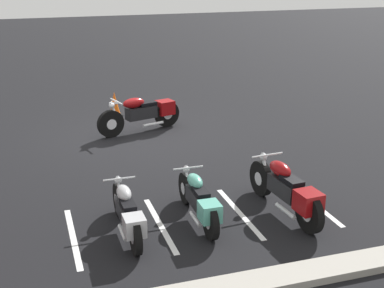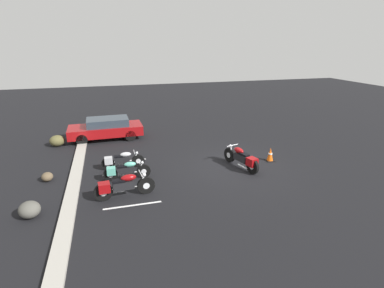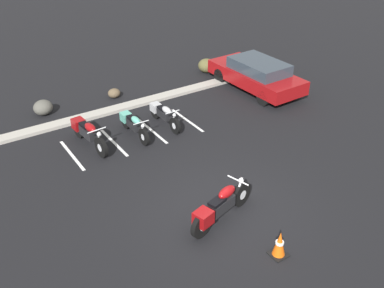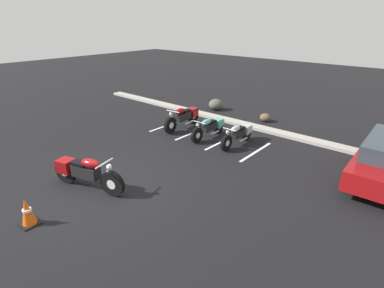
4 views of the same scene
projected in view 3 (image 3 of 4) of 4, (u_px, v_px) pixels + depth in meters
The scene contains 15 objects.
ground at pixel (222, 212), 12.05m from camera, with size 60.00×60.00×0.00m, color black.
motorcycle_maroon_featured at pixel (220, 207), 11.44m from camera, with size 2.32×0.95×0.93m.
parked_bike_0 at pixel (87, 132), 14.82m from camera, with size 0.65×2.30×0.90m.
parked_bike_1 at pixel (133, 124), 15.44m from camera, with size 0.56×2.00×0.79m.
parked_bike_2 at pixel (163, 114), 16.11m from camera, with size 0.56×1.98×0.78m.
car_red at pixel (257, 74), 18.69m from camera, with size 1.92×4.35×1.29m.
concrete_curb at pixel (110, 111), 17.15m from camera, with size 18.00×0.50×0.12m, color #A8A399.
landscape_rock_0 at pixel (43, 107), 16.87m from camera, with size 0.74×0.69×0.57m, color #525049.
landscape_rock_1 at pixel (114, 93), 18.21m from camera, with size 0.51×0.46×0.38m, color brown.
landscape_rock_2 at pixel (207, 66), 20.54m from camera, with size 0.82×0.77×0.63m, color brown.
traffic_cone at pixel (279, 244), 10.51m from camera, with size 0.40×0.40×0.69m.
stall_line_0 at pixel (72, 155), 14.50m from camera, with size 0.10×2.10×0.00m, color white.
stall_line_1 at pixel (114, 142), 15.19m from camera, with size 0.10×2.10×0.00m, color white.
stall_line_2 at pixel (152, 131), 15.89m from camera, with size 0.10×2.10×0.00m, color white.
stall_line_3 at pixel (187, 120), 16.59m from camera, with size 0.10×2.10×0.00m, color white.
Camera 3 is at (-5.85, -7.43, 7.72)m, focal length 42.00 mm.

